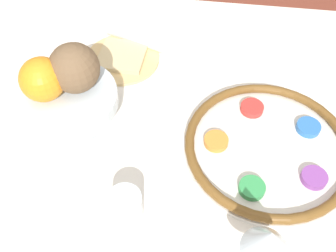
{
  "coord_description": "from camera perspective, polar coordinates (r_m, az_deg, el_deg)",
  "views": [
    {
      "loc": [
        -0.1,
        0.55,
        1.41
      ],
      "look_at": [
        -0.03,
        0.05,
        0.77
      ],
      "focal_mm": 42.0,
      "sensor_mm": 36.0,
      "label": 1
    }
  ],
  "objects": [
    {
      "name": "napkin_roll",
      "position": [
        1.06,
        -4.15,
        12.88
      ],
      "size": [
        0.19,
        0.1,
        0.04
      ],
      "color": "white",
      "rests_on": "dining_table"
    },
    {
      "name": "seder_plate",
      "position": [
        0.84,
        14.3,
        -3.0
      ],
      "size": [
        0.35,
        0.35,
        0.03
      ],
      "color": "silver",
      "rests_on": "dining_table"
    },
    {
      "name": "cup_mid",
      "position": [
        0.73,
        -6.19,
        -11.45
      ],
      "size": [
        0.06,
        0.06,
        0.06
      ],
      "color": "silver",
      "rests_on": "dining_table"
    },
    {
      "name": "bread_plate",
      "position": [
        1.02,
        -6.64,
        9.81
      ],
      "size": [
        0.19,
        0.19,
        0.02
      ],
      "color": "tan",
      "rests_on": "dining_table"
    },
    {
      "name": "ground_plane",
      "position": [
        1.52,
        -1.03,
        -16.74
      ],
      "size": [
        8.0,
        8.0,
        0.0
      ],
      "primitive_type": "plane",
      "color": "brown"
    },
    {
      "name": "fruit_stand",
      "position": [
        0.84,
        -14.33,
        3.41
      ],
      "size": [
        0.21,
        0.21,
        0.1
      ],
      "color": "silver",
      "rests_on": "dining_table"
    },
    {
      "name": "coconut",
      "position": [
        0.8,
        -13.45,
        8.18
      ],
      "size": [
        0.1,
        0.1,
        0.1
      ],
      "color": "brown",
      "rests_on": "fruit_stand"
    },
    {
      "name": "wine_glass",
      "position": [
        0.63,
        14.25,
        -16.11
      ],
      "size": [
        0.08,
        0.08,
        0.15
      ],
      "color": "silver",
      "rests_on": "dining_table"
    },
    {
      "name": "orange_fruit",
      "position": [
        0.8,
        -17.78,
        6.45
      ],
      "size": [
        0.09,
        0.09,
        0.09
      ],
      "color": "orange",
      "rests_on": "fruit_stand"
    },
    {
      "name": "dining_table",
      "position": [
        1.19,
        -1.29,
        -10.25
      ],
      "size": [
        1.58,
        0.94,
        0.73
      ],
      "color": "silver",
      "rests_on": "ground_plane"
    }
  ]
}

